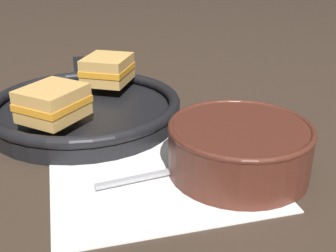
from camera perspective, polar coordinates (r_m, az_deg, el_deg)
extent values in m
plane|color=#382B21|center=(0.58, -4.06, -4.76)|extent=(4.00, 4.00, 0.00)
cube|color=white|center=(0.54, -1.10, -6.75)|extent=(0.31, 0.28, 0.00)
cylinder|color=#4C2319|center=(0.54, 9.59, -3.18)|extent=(0.18, 0.18, 0.07)
cylinder|color=#DB5B1E|center=(0.53, 9.74, -1.27)|extent=(0.16, 0.16, 0.01)
torus|color=#4C2319|center=(0.53, 9.82, -0.19)|extent=(0.18, 0.18, 0.01)
cube|color=#9E9EA3|center=(0.52, -3.80, -7.00)|extent=(0.11, 0.01, 0.01)
ellipsoid|color=#9E9EA3|center=(0.55, 4.46, -5.29)|extent=(0.05, 0.03, 0.01)
cylinder|color=black|center=(0.70, -11.06, 1.49)|extent=(0.30, 0.30, 0.02)
torus|color=black|center=(0.70, -11.19, 3.08)|extent=(0.31, 0.31, 0.02)
cube|color=black|center=(0.91, -11.88, 7.75)|extent=(0.05, 0.14, 0.01)
cube|color=tan|center=(0.62, -15.20, 1.84)|extent=(0.11, 0.11, 0.02)
cube|color=orange|center=(0.62, -15.34, 3.04)|extent=(0.11, 0.11, 0.01)
cube|color=tan|center=(0.61, -15.48, 4.26)|extent=(0.11, 0.11, 0.02)
cube|color=tan|center=(0.76, -8.13, 6.60)|extent=(0.11, 0.11, 0.02)
cube|color=orange|center=(0.76, -8.19, 7.61)|extent=(0.11, 0.11, 0.01)
cube|color=tan|center=(0.76, -8.25, 8.63)|extent=(0.11, 0.11, 0.02)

